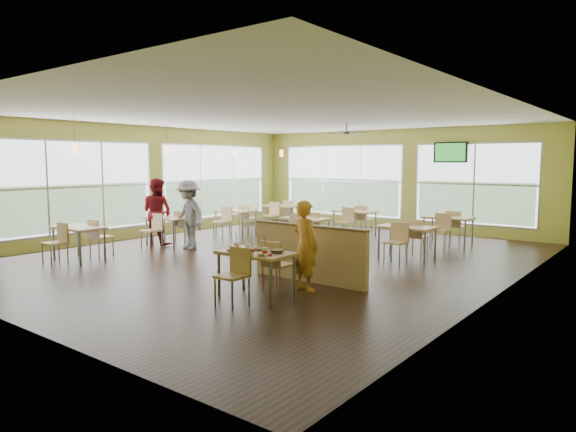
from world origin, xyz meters
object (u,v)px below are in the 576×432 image
at_px(half_wall_divider, 309,253).
at_px(food_basket, 277,251).
at_px(main_table, 256,259).
at_px(man_plaid, 305,246).

distance_m(half_wall_divider, food_basket, 1.40).
relative_size(main_table, food_basket, 6.41).
bearing_deg(food_basket, main_table, -160.70).
xyz_separation_m(main_table, food_basket, (0.33, 0.12, 0.15)).
bearing_deg(man_plaid, main_table, 83.88).
relative_size(man_plaid, food_basket, 6.46).
bearing_deg(half_wall_divider, man_plaid, -60.07).
xyz_separation_m(main_table, half_wall_divider, (0.00, 1.45, -0.11)).
relative_size(main_table, man_plaid, 0.99).
xyz_separation_m(half_wall_divider, food_basket, (0.33, -1.33, 0.26)).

